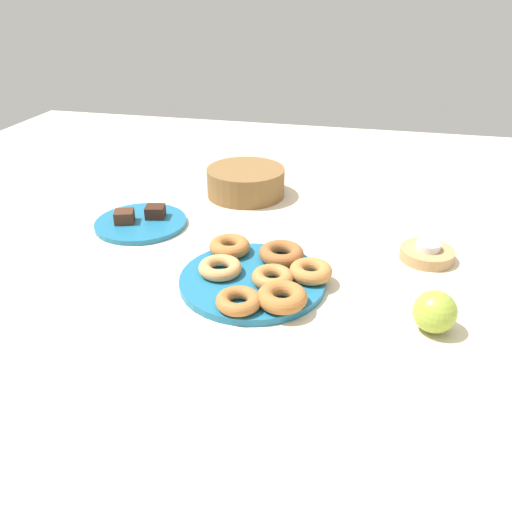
{
  "coord_description": "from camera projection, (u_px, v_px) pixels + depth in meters",
  "views": [
    {
      "loc": [
        0.2,
        -0.82,
        0.52
      ],
      "look_at": [
        0.0,
        0.03,
        0.04
      ],
      "focal_mm": 35.99,
      "sensor_mm": 36.0,
      "label": 1
    }
  ],
  "objects": [
    {
      "name": "donut_3",
      "position": [
        273.0,
        277.0,
        0.96
      ],
      "size": [
        0.11,
        0.11,
        0.02
      ],
      "primitive_type": "torus",
      "rotation": [
        0.0,
        0.0,
        2.05
      ],
      "color": "#BC7A3D",
      "rests_on": "donut_plate"
    },
    {
      "name": "brownie_near",
      "position": [
        124.0,
        217.0,
        1.2
      ],
      "size": [
        0.05,
        0.05,
        0.03
      ],
      "primitive_type": "cube",
      "rotation": [
        0.0,
        0.0,
        0.33
      ],
      "color": "#472819",
      "rests_on": "cake_plate"
    },
    {
      "name": "donut_5",
      "position": [
        230.0,
        246.0,
        1.07
      ],
      "size": [
        0.09,
        0.09,
        0.03
      ],
      "primitive_type": "torus",
      "rotation": [
        0.0,
        0.0,
        3.12
      ],
      "color": "#AD6B33",
      "rests_on": "donut_plate"
    },
    {
      "name": "donut_2",
      "position": [
        281.0,
        253.0,
        1.04
      ],
      "size": [
        0.09,
        0.09,
        0.03
      ],
      "primitive_type": "torus",
      "rotation": [
        0.0,
        0.0,
        3.13
      ],
      "color": "#995B2D",
      "rests_on": "donut_plate"
    },
    {
      "name": "donut_0",
      "position": [
        221.0,
        267.0,
        0.99
      ],
      "size": [
        0.09,
        0.09,
        0.02
      ],
      "primitive_type": "torus",
      "rotation": [
        0.0,
        0.0,
        4.79
      ],
      "color": "tan",
      "rests_on": "donut_plate"
    },
    {
      "name": "donut_1",
      "position": [
        239.0,
        301.0,
        0.89
      ],
      "size": [
        0.09,
        0.09,
        0.02
      ],
      "primitive_type": "torus",
      "rotation": [
        0.0,
        0.0,
        3.05
      ],
      "color": "#AD6B33",
      "rests_on": "donut_plate"
    },
    {
      "name": "brownie_far",
      "position": [
        155.0,
        212.0,
        1.23
      ],
      "size": [
        0.05,
        0.05,
        0.03
      ],
      "primitive_type": "cube",
      "rotation": [
        0.0,
        0.0,
        0.21
      ],
      "color": "#381E14",
      "rests_on": "cake_plate"
    },
    {
      "name": "donut_6",
      "position": [
        282.0,
        297.0,
        0.9
      ],
      "size": [
        0.11,
        0.11,
        0.03
      ],
      "primitive_type": "torus",
      "rotation": [
        0.0,
        0.0,
        3.48
      ],
      "color": "#AD6B33",
      "rests_on": "donut_plate"
    },
    {
      "name": "apple",
      "position": [
        435.0,
        312.0,
        0.85
      ],
      "size": [
        0.07,
        0.07,
        0.07
      ],
      "primitive_type": "sphere",
      "color": "#93AD38",
      "rests_on": "ground_plane"
    },
    {
      "name": "donut_4",
      "position": [
        311.0,
        271.0,
        0.98
      ],
      "size": [
        0.11,
        0.11,
        0.03
      ],
      "primitive_type": "torus",
      "rotation": [
        0.0,
        0.0,
        5.76
      ],
      "color": "#BC7A3D",
      "rests_on": "donut_plate"
    },
    {
      "name": "basket",
      "position": [
        246.0,
        182.0,
        1.37
      ],
      "size": [
        0.27,
        0.27,
        0.07
      ],
      "primitive_type": "cylinder",
      "rotation": [
        0.0,
        0.0,
        5.94
      ],
      "color": "brown",
      "rests_on": "ground_plane"
    },
    {
      "name": "tealight",
      "position": [
        428.0,
        246.0,
        1.06
      ],
      "size": [
        0.05,
        0.05,
        0.01
      ],
      "primitive_type": "cylinder",
      "color": "silver",
      "rests_on": "candle_holder"
    },
    {
      "name": "donut_plate",
      "position": [
        252.0,
        280.0,
        0.99
      ],
      "size": [
        0.28,
        0.28,
        0.01
      ],
      "primitive_type": "cylinder",
      "color": "#1E6B93",
      "rests_on": "ground_plane"
    },
    {
      "name": "cake_plate",
      "position": [
        141.0,
        223.0,
        1.22
      ],
      "size": [
        0.22,
        0.22,
        0.01
      ],
      "primitive_type": "cylinder",
      "color": "#1E6B93",
      "rests_on": "ground_plane"
    },
    {
      "name": "candle_holder",
      "position": [
        427.0,
        254.0,
        1.07
      ],
      "size": [
        0.11,
        0.11,
        0.02
      ],
      "primitive_type": "cylinder",
      "color": "tan",
      "rests_on": "ground_plane"
    },
    {
      "name": "ground_plane",
      "position": [
        252.0,
        283.0,
        0.99
      ],
      "size": [
        2.4,
        2.4,
        0.0
      ],
      "primitive_type": "plane",
      "color": "beige"
    }
  ]
}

